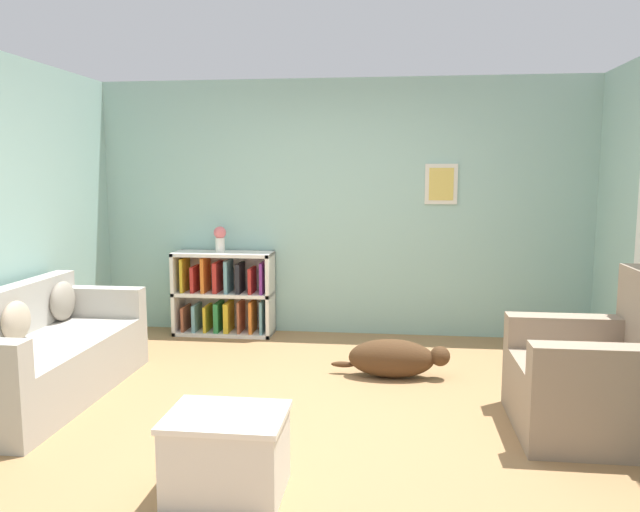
{
  "coord_description": "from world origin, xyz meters",
  "views": [
    {
      "loc": [
        0.55,
        -4.14,
        1.66
      ],
      "look_at": [
        0.0,
        0.4,
        1.05
      ],
      "focal_mm": 35.0,
      "sensor_mm": 36.0,
      "label": 1
    }
  ],
  "objects_px": {
    "bookshelf": "(224,294)",
    "dog": "(394,358)",
    "recliner_chair": "(602,378)",
    "vase": "(220,238)",
    "coffee_table": "(227,451)",
    "couch": "(38,357)"
  },
  "relations": [
    {
      "from": "couch",
      "to": "recliner_chair",
      "type": "bearing_deg",
      "value": -2.29
    },
    {
      "from": "coffee_table",
      "to": "vase",
      "type": "xyz_separation_m",
      "value": [
        -0.92,
        3.16,
        0.77
      ]
    },
    {
      "from": "coffee_table",
      "to": "dog",
      "type": "height_order",
      "value": "coffee_table"
    },
    {
      "from": "couch",
      "to": "vase",
      "type": "distance_m",
      "value": 2.24
    },
    {
      "from": "bookshelf",
      "to": "couch",
      "type": "bearing_deg",
      "value": -113.84
    },
    {
      "from": "couch",
      "to": "vase",
      "type": "xyz_separation_m",
      "value": [
        0.84,
        1.96,
        0.7
      ]
    },
    {
      "from": "recliner_chair",
      "to": "couch",
      "type": "bearing_deg",
      "value": 177.71
    },
    {
      "from": "recliner_chair",
      "to": "dog",
      "type": "relative_size",
      "value": 1.07
    },
    {
      "from": "bookshelf",
      "to": "recliner_chair",
      "type": "height_order",
      "value": "recliner_chair"
    },
    {
      "from": "vase",
      "to": "recliner_chair",
      "type": "bearing_deg",
      "value": -34.32
    },
    {
      "from": "coffee_table",
      "to": "vase",
      "type": "height_order",
      "value": "vase"
    },
    {
      "from": "bookshelf",
      "to": "dog",
      "type": "bearing_deg",
      "value": -34.43
    },
    {
      "from": "dog",
      "to": "bookshelf",
      "type": "bearing_deg",
      "value": 145.57
    },
    {
      "from": "couch",
      "to": "dog",
      "type": "bearing_deg",
      "value": 16.45
    },
    {
      "from": "dog",
      "to": "coffee_table",
      "type": "bearing_deg",
      "value": -113.48
    },
    {
      "from": "bookshelf",
      "to": "vase",
      "type": "bearing_deg",
      "value": -148.04
    },
    {
      "from": "bookshelf",
      "to": "recliner_chair",
      "type": "relative_size",
      "value": 0.98
    },
    {
      "from": "couch",
      "to": "bookshelf",
      "type": "xyz_separation_m",
      "value": [
        0.87,
        1.97,
        0.11
      ]
    },
    {
      "from": "couch",
      "to": "dog",
      "type": "height_order",
      "value": "couch"
    },
    {
      "from": "bookshelf",
      "to": "dog",
      "type": "distance_m",
      "value": 2.14
    },
    {
      "from": "dog",
      "to": "vase",
      "type": "xyz_separation_m",
      "value": [
        -1.78,
        1.18,
        0.85
      ]
    },
    {
      "from": "bookshelf",
      "to": "recliner_chair",
      "type": "xyz_separation_m",
      "value": [
        3.07,
        -2.13,
        -0.05
      ]
    }
  ]
}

